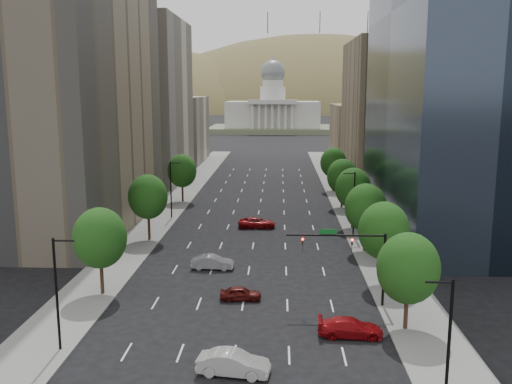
# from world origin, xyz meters

# --- Properties ---
(sidewalk_left) EXTENTS (6.00, 200.00, 0.15)m
(sidewalk_left) POSITION_xyz_m (-15.50, 60.00, 0.07)
(sidewalk_left) COLOR slate
(sidewalk_left) RESTS_ON ground
(sidewalk_right) EXTENTS (6.00, 200.00, 0.15)m
(sidewalk_right) POSITION_xyz_m (15.50, 60.00, 0.07)
(sidewalk_right) COLOR slate
(sidewalk_right) RESTS_ON ground
(midrise_cream_left) EXTENTS (14.00, 30.00, 35.00)m
(midrise_cream_left) POSITION_xyz_m (-25.00, 103.00, 17.50)
(midrise_cream_left) COLOR beige
(midrise_cream_left) RESTS_ON ground
(filler_left) EXTENTS (14.00, 26.00, 18.00)m
(filler_left) POSITION_xyz_m (-25.00, 136.00, 9.00)
(filler_left) COLOR beige
(filler_left) RESTS_ON ground
(tower_glass_right) EXTENTS (16.00, 38.00, 60.00)m
(tower_glass_right) POSITION_xyz_m (26.00, 58.00, 30.00)
(tower_glass_right) COLOR black
(tower_glass_right) RESTS_ON ground
(parking_tan_right) EXTENTS (14.00, 30.00, 30.00)m
(parking_tan_right) POSITION_xyz_m (25.00, 100.00, 15.00)
(parking_tan_right) COLOR #8C7759
(parking_tan_right) RESTS_ON ground
(filler_right) EXTENTS (14.00, 26.00, 16.00)m
(filler_right) POSITION_xyz_m (25.00, 133.00, 8.00)
(filler_right) COLOR #8C7759
(filler_right) RESTS_ON ground
(tree_right_0) EXTENTS (5.20, 5.20, 8.39)m
(tree_right_0) POSITION_xyz_m (14.00, 25.00, 5.39)
(tree_right_0) COLOR #382316
(tree_right_0) RESTS_ON ground
(tree_right_1) EXTENTS (5.20, 5.20, 8.75)m
(tree_right_1) POSITION_xyz_m (14.00, 36.00, 5.75)
(tree_right_1) COLOR #382316
(tree_right_1) RESTS_ON ground
(tree_right_2) EXTENTS (5.20, 5.20, 8.61)m
(tree_right_2) POSITION_xyz_m (14.00, 48.00, 5.60)
(tree_right_2) COLOR #382316
(tree_right_2) RESTS_ON ground
(tree_right_3) EXTENTS (5.20, 5.20, 8.89)m
(tree_right_3) POSITION_xyz_m (14.00, 60.00, 5.89)
(tree_right_3) COLOR #382316
(tree_right_3) RESTS_ON ground
(tree_right_4) EXTENTS (5.20, 5.20, 8.46)m
(tree_right_4) POSITION_xyz_m (14.00, 74.00, 5.46)
(tree_right_4) COLOR #382316
(tree_right_4) RESTS_ON ground
(tree_right_5) EXTENTS (5.20, 5.20, 8.75)m
(tree_right_5) POSITION_xyz_m (14.00, 90.00, 5.75)
(tree_right_5) COLOR #382316
(tree_right_5) RESTS_ON ground
(tree_left_0) EXTENTS (5.20, 5.20, 8.75)m
(tree_left_0) POSITION_xyz_m (-14.00, 32.00, 5.75)
(tree_left_0) COLOR #382316
(tree_left_0) RESTS_ON ground
(tree_left_1) EXTENTS (5.20, 5.20, 8.97)m
(tree_left_1) POSITION_xyz_m (-14.00, 52.00, 5.96)
(tree_left_1) COLOR #382316
(tree_left_1) RESTS_ON ground
(tree_left_2) EXTENTS (5.20, 5.20, 8.68)m
(tree_left_2) POSITION_xyz_m (-14.00, 78.00, 5.68)
(tree_left_2) COLOR #382316
(tree_left_2) RESTS_ON ground
(streetlight_rs) EXTENTS (1.70, 0.20, 9.00)m
(streetlight_rs) POSITION_xyz_m (13.44, 12.00, 4.84)
(streetlight_rs) COLOR black
(streetlight_rs) RESTS_ON ground
(streetlight_rn) EXTENTS (1.70, 0.20, 9.00)m
(streetlight_rn) POSITION_xyz_m (13.44, 55.00, 4.84)
(streetlight_rn) COLOR black
(streetlight_rn) RESTS_ON ground
(streetlight_ls) EXTENTS (1.70, 0.20, 9.00)m
(streetlight_ls) POSITION_xyz_m (-13.44, 20.00, 4.84)
(streetlight_ls) COLOR black
(streetlight_ls) RESTS_ON ground
(streetlight_ln) EXTENTS (1.70, 0.20, 9.00)m
(streetlight_ln) POSITION_xyz_m (-13.44, 65.00, 4.84)
(streetlight_ln) COLOR black
(streetlight_ln) RESTS_ON ground
(traffic_signal) EXTENTS (9.12, 0.40, 7.38)m
(traffic_signal) POSITION_xyz_m (10.53, 30.00, 5.17)
(traffic_signal) COLOR black
(traffic_signal) RESTS_ON ground
(capitol) EXTENTS (60.00, 40.00, 35.20)m
(capitol) POSITION_xyz_m (0.00, 249.71, 8.58)
(capitol) COLOR #596647
(capitol) RESTS_ON ground
(foothills) EXTENTS (720.00, 413.00, 263.00)m
(foothills) POSITION_xyz_m (34.67, 599.39, -37.78)
(foothills) COLOR olive
(foothills) RESTS_ON ground
(car_white) EXTENTS (5.36, 2.50, 1.70)m
(car_white) POSITION_xyz_m (0.18, 16.93, 0.85)
(car_white) COLOR #B7B8B3
(car_white) RESTS_ON ground
(car_red_near) EXTENTS (5.36, 2.35, 1.53)m
(car_red_near) POSITION_xyz_m (9.21, 23.52, 0.77)
(car_red_near) COLOR #990B10
(car_red_near) RESTS_ON ground
(car_maroon) EXTENTS (4.01, 1.79, 1.34)m
(car_maroon) POSITION_xyz_m (-0.31, 31.12, 0.67)
(car_maroon) COLOR #480E0C
(car_maroon) RESTS_ON ground
(car_silver) EXTENTS (4.82, 1.81, 1.57)m
(car_silver) POSITION_xyz_m (-4.09, 40.37, 0.79)
(car_silver) COLOR #97979C
(car_silver) RESTS_ON ground
(car_red_far) EXTENTS (5.48, 2.62, 1.51)m
(car_red_far) POSITION_xyz_m (0.09, 59.64, 0.75)
(car_red_far) COLOR maroon
(car_red_far) RESTS_ON ground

